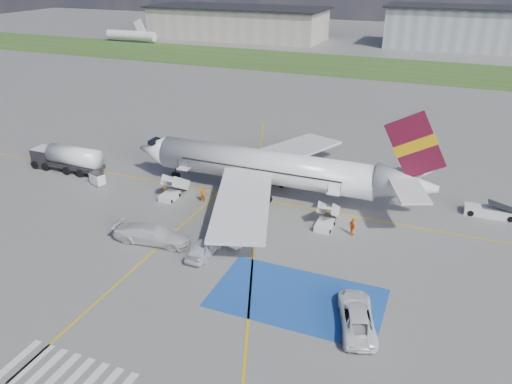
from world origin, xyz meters
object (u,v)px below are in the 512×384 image
airliner (276,168)px  gpu_cart (97,179)px  car_silver_b (242,233)px  van_white_a (357,313)px  belt_loader (491,212)px  car_silver_a (204,248)px  fuel_tanker (68,160)px  van_white_b (152,232)px

airliner → gpu_cart: size_ratio=17.15×
car_silver_b → airliner: bearing=-78.0°
car_silver_b → van_white_a: size_ratio=0.89×
airliner → car_silver_b: size_ratio=7.67×
belt_loader → car_silver_a: bearing=-145.3°
gpu_cart → car_silver_b: (21.93, -5.58, 0.09)m
airliner → belt_loader: (23.55, 3.79, -2.97)m
belt_loader → car_silver_a: size_ratio=1.19×
gpu_cart → car_silver_b: size_ratio=0.45×
fuel_tanker → car_silver_b: bearing=-15.0°
car_silver_a → fuel_tanker: bearing=-24.3°
airliner → fuel_tanker: 28.08m
fuel_tanker → belt_loader: fuel_tanker is taller
airliner → gpu_cart: bearing=-165.6°
belt_loader → car_silver_b: (-23.00, -14.87, 0.37)m
airliner → van_white_a: bearing=-54.8°
belt_loader → car_silver_a: (-25.23, -18.86, 0.39)m
car_silver_a → van_white_b: van_white_b is taller
belt_loader → van_white_b: bearing=-151.1°
van_white_b → gpu_cart: bearing=50.1°
fuel_tanker → car_silver_b: size_ratio=2.12×
fuel_tanker → airliner: bearing=7.1°
car_silver_b → van_white_b: 8.86m
airliner → fuel_tanker: bearing=-173.5°
belt_loader → van_white_b: van_white_b is taller
van_white_a → car_silver_a: bearing=-33.2°
car_silver_b → gpu_cart: bearing=-5.1°
car_silver_a → van_white_a: van_white_a is taller
car_silver_b → fuel_tanker: bearing=-6.4°
airliner → car_silver_a: bearing=-96.4°
van_white_b → belt_loader: bearing=-65.0°
fuel_tanker → van_white_a: 44.55m
airliner → belt_loader: 24.03m
airliner → belt_loader: size_ratio=6.41×
gpu_cart → fuel_tanker: bearing=179.8°
belt_loader → car_silver_b: 27.39m
belt_loader → car_silver_b: size_ratio=1.20×
car_silver_a → car_silver_b: 4.57m
gpu_cart → car_silver_a: size_ratio=0.45×
gpu_cart → airliner: bearing=33.9°
gpu_cart → car_silver_a: (19.70, -9.57, 0.12)m
belt_loader → fuel_tanker: bearing=-174.3°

